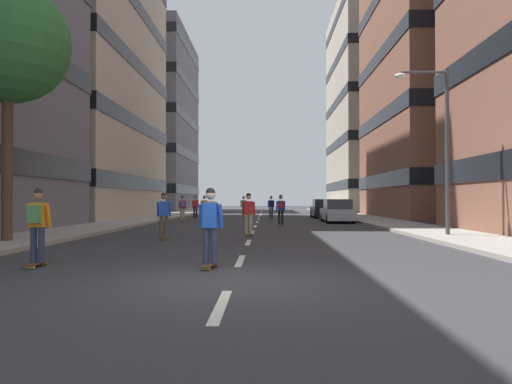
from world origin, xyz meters
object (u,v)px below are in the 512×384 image
Objects in this scene: skater_4 at (271,206)px; parked_car_mid at (323,209)px; skater_1 at (249,212)px; street_tree_near at (8,43)px; skater_0 at (210,212)px; skater_6 at (281,208)px; skater_7 at (195,206)px; skater_8 at (210,224)px; streetlamp_right at (438,133)px; skater_2 at (204,206)px; skater_10 at (164,213)px; skater_9 at (182,206)px; skater_5 at (244,206)px; parked_car_near at (337,212)px; skater_3 at (37,222)px.

parked_car_mid is at bearing 19.43° from skater_4.
street_tree_near is at bearing -154.65° from skater_1.
skater_0 is 1.00× the size of skater_1.
street_tree_near is 4.90× the size of skater_6.
street_tree_near is 4.90× the size of skater_7.
street_tree_near is 4.90× the size of skater_8.
skater_7 is (-12.44, 19.05, -3.15)m from streetlamp_right.
streetlamp_right is 19.77m from skater_2.
skater_2 and skater_10 have the same top height.
skater_1 is at bearing -75.86° from skater_2.
skater_4 is 1.00× the size of skater_8.
skater_9 is at bearing 104.64° from skater_0.
skater_1 is at bearing 25.35° from street_tree_near.
skater_6 is at bearing -77.77° from skater_5.
skater_2 is at bearing 52.82° from skater_9.
skater_6 is (3.11, 7.99, 0.03)m from skater_0.
street_tree_near is at bearing -102.31° from skater_2.
skater_7 is 1.00× the size of skater_9.
skater_8 is (7.48, -5.32, -5.80)m from street_tree_near.
street_tree_near is at bearing -130.58° from parked_car_near.
streetlamp_right is 19.24m from skater_9.
skater_1 is 1.00× the size of skater_2.
skater_2 is at bearing 104.14° from skater_1.
parked_car_near is 21.40m from street_tree_near.
street_tree_near reaches higher than skater_5.
parked_car_mid is at bearing 70.65° from skater_0.
skater_0 reaches higher than parked_car_mid.
parked_car_near is 13.13m from streetlamp_right.
skater_10 is at bearing 23.84° from street_tree_near.
skater_3 is 1.00× the size of skater_9.
streetlamp_right is at bearing -3.45° from skater_0.
skater_7 is at bearing 123.15° from streetlamp_right.
skater_5 is at bearing 74.52° from street_tree_near.
parked_car_mid is 2.47× the size of skater_4.
skater_7 is at bearing 177.32° from skater_4.
skater_5 is at bearing 91.39° from skater_8.
skater_9 is at bearing 139.74° from skater_6.
streetlamp_right reaches higher than skater_8.
skater_1 and skater_3 have the same top height.
street_tree_near is at bearing 124.43° from skater_3.
street_tree_near reaches higher than skater_9.
skater_4 and skater_8 have the same top height.
parked_car_near is 21.71m from skater_8.
skater_2 is 1.00× the size of skater_8.
skater_7 is at bearing -148.69° from skater_5.
skater_1 reaches higher than parked_car_near.
skater_5 is 29.74m from skater_8.
street_tree_near is 4.90× the size of skater_1.
skater_5 is at bearing 64.26° from skater_2.
skater_10 is at bearing -122.34° from parked_car_near.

